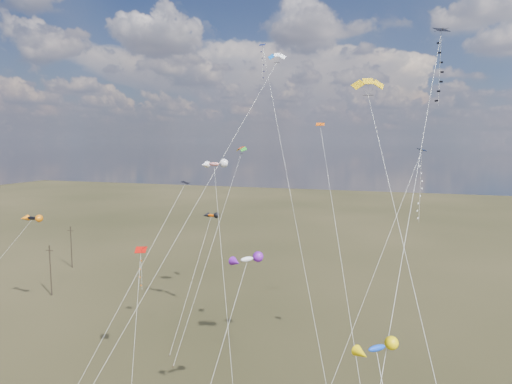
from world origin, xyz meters
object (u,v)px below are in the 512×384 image
(diamond_black_high, at_px, (436,89))
(utility_pole_far, at_px, (71,247))
(parafoil_yellow, at_px, (369,83))
(utility_pole_near, at_px, (50,270))
(novelty_black_orange, at_px, (31,218))

(diamond_black_high, bearing_deg, utility_pole_far, 152.30)
(utility_pole_far, relative_size, diamond_black_high, 0.24)
(diamond_black_high, distance_m, parafoil_yellow, 5.27)
(utility_pole_near, distance_m, parafoil_yellow, 57.83)
(parafoil_yellow, bearing_deg, novelty_black_orange, 166.77)
(parafoil_yellow, distance_m, novelty_black_orange, 49.85)
(utility_pole_far, xyz_separation_m, diamond_black_high, (62.34, -32.73, 23.92))
(utility_pole_near, xyz_separation_m, novelty_black_orange, (3.18, -6.36, 9.39))
(novelty_black_orange, bearing_deg, diamond_black_high, -13.59)
(utility_pole_far, distance_m, diamond_black_high, 74.36)
(utility_pole_far, bearing_deg, diamond_black_high, -27.70)
(utility_pole_far, xyz_separation_m, parafoil_yellow, (57.35, -31.22, 24.74))
(diamond_black_high, height_order, novelty_black_orange, diamond_black_high)
(utility_pole_near, relative_size, utility_pole_far, 1.00)
(utility_pole_far, distance_m, novelty_black_orange, 25.05)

